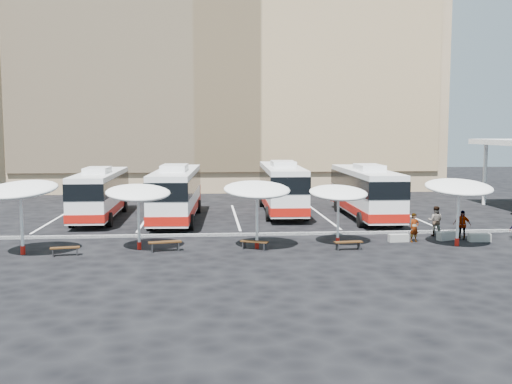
{
  "coord_description": "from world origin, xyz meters",
  "views": [
    {
      "loc": [
        -1.88,
        -32.57,
        5.92
      ],
      "look_at": [
        1.0,
        3.0,
        2.2
      ],
      "focal_mm": 42.0,
      "sensor_mm": 36.0,
      "label": 1
    }
  ],
  "objects": [
    {
      "name": "passenger_1",
      "position": [
        10.82,
        -0.42,
        0.84
      ],
      "size": [
        1.0,
        0.91,
        1.68
      ],
      "primitive_type": "imported",
      "rotation": [
        0.0,
        0.0,
        2.72
      ],
      "color": "black",
      "rests_on": "ground"
    },
    {
      "name": "curb_divider",
      "position": [
        0.0,
        0.5,
        0.07
      ],
      "size": [
        34.0,
        0.25,
        0.15
      ],
      "primitive_type": "cube",
      "color": "black",
      "rests_on": "ground"
    },
    {
      "name": "bay_lines",
      "position": [
        0.0,
        8.0,
        0.01
      ],
      "size": [
        24.15,
        12.0,
        0.01
      ],
      "color": "white",
      "rests_on": "ground"
    },
    {
      "name": "bus_2",
      "position": [
        3.38,
        9.59,
        1.92
      ],
      "size": [
        3.03,
        11.92,
        3.76
      ],
      "rotation": [
        0.0,
        0.0,
        -0.03
      ],
      "color": "white",
      "rests_on": "ground"
    },
    {
      "name": "wood_bench_3",
      "position": [
        5.02,
        -3.92,
        0.33
      ],
      "size": [
        1.43,
        0.52,
        0.43
      ],
      "rotation": [
        0.0,
        0.0,
        0.11
      ],
      "color": "#321C0B",
      "rests_on": "ground"
    },
    {
      "name": "sunshade_3",
      "position": [
        4.81,
        -2.44,
        2.68
      ],
      "size": [
        3.36,
        3.4,
        3.15
      ],
      "rotation": [
        0.0,
        0.0,
        0.12
      ],
      "color": "white",
      "rests_on": "ground"
    },
    {
      "name": "sunshade_1",
      "position": [
        -5.3,
        -2.95,
        2.82
      ],
      "size": [
        3.93,
        3.96,
        3.32
      ],
      "rotation": [
        0.0,
        0.0,
        0.28
      ],
      "color": "white",
      "rests_on": "ground"
    },
    {
      "name": "sunshade_0",
      "position": [
        -10.7,
        -3.71,
        3.08
      ],
      "size": [
        4.51,
        4.53,
        3.63
      ],
      "rotation": [
        0.0,
        0.0,
        -0.38
      ],
      "color": "white",
      "rests_on": "ground"
    },
    {
      "name": "ground",
      "position": [
        0.0,
        0.0,
        0.0
      ],
      "size": [
        120.0,
        120.0,
        0.0
      ],
      "primitive_type": "plane",
      "color": "black",
      "rests_on": "ground"
    },
    {
      "name": "wood_bench_2",
      "position": [
        0.4,
        -3.43,
        0.33
      ],
      "size": [
        1.42,
        0.92,
        0.43
      ],
      "rotation": [
        0.0,
        0.0,
        -0.43
      ],
      "color": "#321C0B",
      "rests_on": "ground"
    },
    {
      "name": "conc_bench_2",
      "position": [
        12.5,
        -2.28,
        0.21
      ],
      "size": [
        1.15,
        0.42,
        0.43
      ],
      "primitive_type": "cube",
      "rotation": [
        0.0,
        0.0,
        -0.03
      ],
      "color": "gray",
      "rests_on": "ground"
    },
    {
      "name": "passenger_0",
      "position": [
        8.98,
        -2.11,
        0.77
      ],
      "size": [
        0.66,
        0.54,
        1.54
      ],
      "primitive_type": "imported",
      "rotation": [
        0.0,
        0.0,
        0.36
      ],
      "color": "black",
      "rests_on": "ground"
    },
    {
      "name": "conc_bench_0",
      "position": [
        8.19,
        -1.98,
        0.2
      ],
      "size": [
        1.1,
        0.44,
        0.4
      ],
      "primitive_type": "cube",
      "rotation": [
        0.0,
        0.0,
        0.08
      ],
      "color": "gray",
      "rests_on": "ground"
    },
    {
      "name": "bus_3",
      "position": [
        8.62,
        6.55,
        1.87
      ],
      "size": [
        2.86,
        11.6,
        3.67
      ],
      "rotation": [
        0.0,
        0.0,
        -0.02
      ],
      "color": "white",
      "rests_on": "ground"
    },
    {
      "name": "conc_bench_1",
      "position": [
        11.0,
        -1.67,
        0.23
      ],
      "size": [
        1.29,
        0.82,
        0.46
      ],
      "primitive_type": "cube",
      "rotation": [
        0.0,
        0.0,
        0.37
      ],
      "color": "gray",
      "rests_on": "ground"
    },
    {
      "name": "sunshade_4",
      "position": [
        10.8,
        -3.35,
        3.0
      ],
      "size": [
        3.39,
        3.43,
        3.53
      ],
      "rotation": [
        0.0,
        0.0,
        0.01
      ],
      "color": "white",
      "rests_on": "ground"
    },
    {
      "name": "passenger_2",
      "position": [
        11.83,
        -1.56,
        0.79
      ],
      "size": [
        1.0,
        0.77,
        1.58
      ],
      "primitive_type": "imported",
      "rotation": [
        0.0,
        0.0,
        -0.48
      ],
      "color": "black",
      "rests_on": "ground"
    },
    {
      "name": "bus_1",
      "position": [
        -3.94,
        6.49,
        1.9
      ],
      "size": [
        3.13,
        11.81,
        3.72
      ],
      "rotation": [
        0.0,
        0.0,
        -0.05
      ],
      "color": "white",
      "rests_on": "ground"
    },
    {
      "name": "wood_bench_1",
      "position": [
        -4.0,
        -3.51,
        0.38
      ],
      "size": [
        1.66,
        0.76,
        0.49
      ],
      "rotation": [
        0.0,
        0.0,
        0.21
      ],
      "color": "#321C0B",
      "rests_on": "ground"
    },
    {
      "name": "bus_0",
      "position": [
        -9.03,
        7.76,
        1.78
      ],
      "size": [
        2.59,
        11.0,
        3.49
      ],
      "rotation": [
        0.0,
        0.0,
        0.0
      ],
      "color": "white",
      "rests_on": "ground"
    },
    {
      "name": "wood_bench_0",
      "position": [
        -8.62,
        -4.18,
        0.32
      ],
      "size": [
        1.39,
        0.6,
        0.41
      ],
      "rotation": [
        0.0,
        0.0,
        0.18
      ],
      "color": "#321C0B",
      "rests_on": "ground"
    },
    {
      "name": "sunshade_2",
      "position": [
        0.55,
        -3.19,
        2.95
      ],
      "size": [
        3.75,
        3.78,
        3.47
      ],
      "rotation": [
        0.0,
        0.0,
        0.14
      ],
      "color": "white",
      "rests_on": "ground"
    },
    {
      "name": "sandstone_building",
      "position": [
        0.0,
        31.87,
        12.63
      ],
      "size": [
        42.0,
        18.25,
        29.6
      ],
      "color": "tan",
      "rests_on": "ground"
    }
  ]
}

